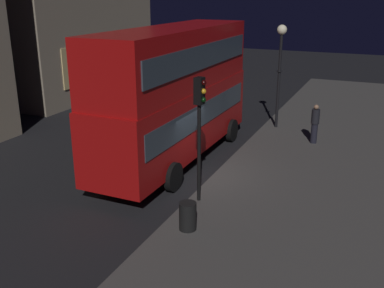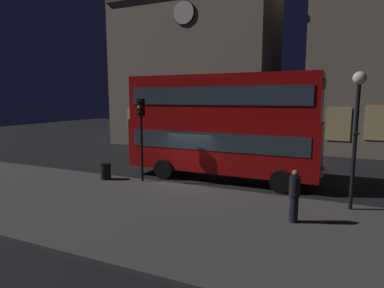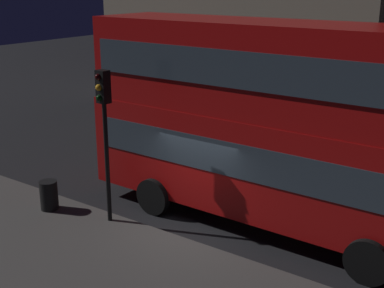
{
  "view_description": "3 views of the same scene",
  "coord_description": "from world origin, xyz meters",
  "px_view_note": "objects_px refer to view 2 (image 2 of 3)",
  "views": [
    {
      "loc": [
        -14.78,
        -6.29,
        6.81
      ],
      "look_at": [
        -1.06,
        -0.26,
        1.7
      ],
      "focal_mm": 42.16,
      "sensor_mm": 36.0,
      "label": 1
    },
    {
      "loc": [
        6.72,
        -14.38,
        4.3
      ],
      "look_at": [
        0.28,
        -0.02,
        2.04
      ],
      "focal_mm": 29.83,
      "sensor_mm": 36.0,
      "label": 2
    },
    {
      "loc": [
        7.4,
        -10.38,
        6.48
      ],
      "look_at": [
        -0.86,
        1.25,
        1.98
      ],
      "focal_mm": 49.0,
      "sensor_mm": 36.0,
      "label": 3
    }
  ],
  "objects_px": {
    "double_decker_bus": "(221,122)",
    "street_lamp": "(357,111)",
    "traffic_light_near_kerb": "(141,123)",
    "litter_bin": "(106,171)",
    "pedestrian": "(294,195)"
  },
  "relations": [
    {
      "from": "double_decker_bus",
      "to": "street_lamp",
      "type": "distance_m",
      "value": 6.83
    },
    {
      "from": "traffic_light_near_kerb",
      "to": "litter_bin",
      "type": "distance_m",
      "value": 3.24
    },
    {
      "from": "street_lamp",
      "to": "traffic_light_near_kerb",
      "type": "bearing_deg",
      "value": 178.19
    },
    {
      "from": "traffic_light_near_kerb",
      "to": "pedestrian",
      "type": "bearing_deg",
      "value": -13.06
    },
    {
      "from": "traffic_light_near_kerb",
      "to": "pedestrian",
      "type": "height_order",
      "value": "traffic_light_near_kerb"
    },
    {
      "from": "traffic_light_near_kerb",
      "to": "litter_bin",
      "type": "xyz_separation_m",
      "value": [
        -1.94,
        -0.45,
        -2.56
      ]
    },
    {
      "from": "traffic_light_near_kerb",
      "to": "litter_bin",
      "type": "bearing_deg",
      "value": -161.98
    },
    {
      "from": "pedestrian",
      "to": "litter_bin",
      "type": "xyz_separation_m",
      "value": [
        -9.64,
        2.05,
        -0.51
      ]
    },
    {
      "from": "pedestrian",
      "to": "litter_bin",
      "type": "bearing_deg",
      "value": -25.12
    },
    {
      "from": "pedestrian",
      "to": "litter_bin",
      "type": "height_order",
      "value": "pedestrian"
    },
    {
      "from": "street_lamp",
      "to": "litter_bin",
      "type": "xyz_separation_m",
      "value": [
        -11.47,
        -0.15,
        -3.3
      ]
    },
    {
      "from": "street_lamp",
      "to": "litter_bin",
      "type": "height_order",
      "value": "street_lamp"
    },
    {
      "from": "double_decker_bus",
      "to": "pedestrian",
      "type": "height_order",
      "value": "double_decker_bus"
    },
    {
      "from": "traffic_light_near_kerb",
      "to": "pedestrian",
      "type": "relative_size",
      "value": 2.3
    },
    {
      "from": "double_decker_bus",
      "to": "traffic_light_near_kerb",
      "type": "distance_m",
      "value": 4.16
    }
  ]
}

